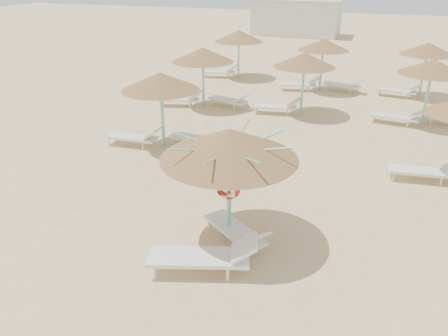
% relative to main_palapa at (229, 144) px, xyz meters
% --- Properties ---
extents(ground, '(120.00, 120.00, 0.00)m').
position_rel_main_palapa_xyz_m(ground, '(0.04, 0.03, -2.42)').
color(ground, '#D8B583').
rests_on(ground, ground).
extents(main_palapa, '(3.11, 3.11, 2.78)m').
position_rel_main_palapa_xyz_m(main_palapa, '(0.00, 0.00, 0.00)').
color(main_palapa, '#75CCC6').
rests_on(main_palapa, ground).
extents(lounger_main_a, '(2.41, 1.41, 0.84)m').
position_rel_main_palapa_xyz_m(lounger_main_a, '(-0.00, -1.41, -2.02)').
color(lounger_main_a, white).
rests_on(lounger_main_a, ground).
extents(lounger_main_b, '(1.94, 1.64, 0.72)m').
position_rel_main_palapa_xyz_m(lounger_main_b, '(0.29, -0.18, -2.08)').
color(lounger_main_b, white).
rests_on(lounger_main_b, ground).
extents(palapa_field, '(19.99, 14.49, 2.71)m').
position_rel_main_palapa_xyz_m(palapa_field, '(1.55, 10.12, -0.13)').
color(palapa_field, '#75CCC6').
rests_on(palapa_field, ground).
extents(service_hut, '(8.40, 4.40, 3.25)m').
position_rel_main_palapa_xyz_m(service_hut, '(-5.96, 35.03, -0.78)').
color(service_hut, silver).
rests_on(service_hut, ground).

